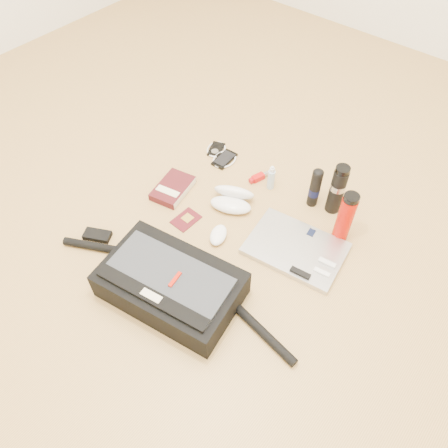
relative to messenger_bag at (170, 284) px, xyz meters
The scene contains 14 objects.
ground 0.26m from the messenger_bag, 92.35° to the left, with size 4.00×4.00×0.00m, color tan.
messenger_bag is the anchor object (origin of this frame).
laptop 0.53m from the messenger_bag, 61.69° to the left, with size 0.41×0.31×0.04m.
book 0.53m from the messenger_bag, 133.16° to the left, with size 0.17×0.22×0.04m.
passport 0.37m from the messenger_bag, 124.17° to the left, with size 0.09×0.12×0.01m.
mouse 0.32m from the messenger_bag, 96.32° to the left, with size 0.10×0.13×0.04m.
sunglasses_case 0.50m from the messenger_bag, 102.20° to the left, with size 0.23×0.21×0.10m.
ipod 0.82m from the messenger_bag, 118.54° to the left, with size 0.12×0.12×0.01m.
phone 0.76m from the messenger_bag, 114.51° to the left, with size 0.11×0.14×0.01m.
inhaler 0.70m from the messenger_bag, 99.09° to the left, with size 0.05×0.10×0.03m.
spray_bottle 0.69m from the messenger_bag, 93.34° to the left, with size 0.04×0.04×0.13m.
aerosol_can 0.74m from the messenger_bag, 77.66° to the left, with size 0.05×0.05×0.20m.
thermos_black 0.79m from the messenger_bag, 72.00° to the left, with size 0.08×0.08×0.24m.
thermos_red 0.73m from the messenger_bag, 61.46° to the left, with size 0.07×0.07×0.24m.
Camera 1 is at (0.70, -0.78, 1.42)m, focal length 35.00 mm.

